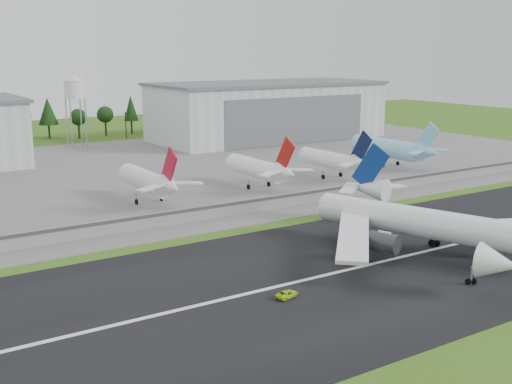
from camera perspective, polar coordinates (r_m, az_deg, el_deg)
ground at (r=118.72m, az=15.38°, el=-7.13°), size 600.00×600.00×0.00m
runway at (r=125.15m, az=11.97°, el=-5.90°), size 320.00×60.00×0.10m
runway_centerline at (r=125.13m, az=11.98°, el=-5.87°), size 220.00×1.00×0.02m
apron at (r=214.84m, az=-9.04°, el=1.92°), size 320.00×150.00×0.10m
blast_fence at (r=158.35m, az=0.53°, el=-1.07°), size 240.00×0.61×3.50m
hangar_east at (r=288.20m, az=1.00°, el=7.27°), size 102.00×47.00×25.20m
water_tower at (r=270.97m, az=-15.86°, el=8.99°), size 8.40×8.40×29.40m
utility_poles at (r=289.03m, az=-15.51°, el=4.31°), size 230.00×3.00×12.00m
treeline at (r=303.27m, az=-16.37°, el=4.62°), size 320.00×16.00×22.00m
main_airliner at (r=128.82m, az=14.63°, el=-3.25°), size 53.98×57.54×18.17m
ground_vehicle at (r=104.31m, az=2.79°, el=-9.05°), size 4.60×2.97×1.18m
parked_jet_red_a at (r=166.71m, az=-9.35°, el=0.95°), size 7.36×31.29×16.56m
parked_jet_red_b at (r=182.62m, az=0.49°, el=2.10°), size 7.36×31.29×16.47m
parked_jet_navy at (r=198.64m, az=7.08°, el=2.82°), size 7.36×31.29×16.37m
parked_jet_skyblue at (r=222.16m, az=12.17°, el=3.80°), size 7.36×37.29×16.96m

